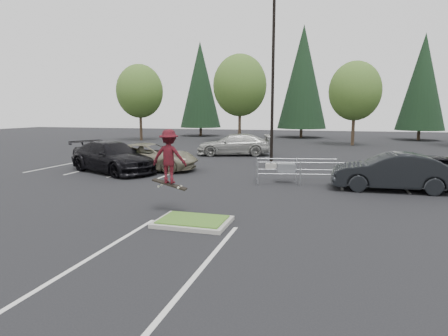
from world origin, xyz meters
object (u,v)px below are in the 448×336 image
(car_l_black, at_px, (111,157))
(decid_a, at_px, (140,93))
(decid_b, at_px, (240,87))
(skateboarder, at_px, (169,157))
(car_r_black, at_px, (424,170))
(decid_c, at_px, (355,93))
(conif_c, at_px, (423,82))
(car_l_tan, at_px, (150,157))
(light_pole, at_px, (273,92))
(conif_b, at_px, (303,77))
(car_r_charc, at_px, (391,172))
(cart_corral, at_px, (289,168))
(conif_a, at_px, (200,85))
(car_far_silver, at_px, (235,145))

(car_l_black, bearing_deg, decid_a, 48.78)
(decid_b, relative_size, skateboarder, 4.78)
(car_l_black, bearing_deg, car_r_black, -65.42)
(decid_c, bearing_deg, conif_c, 50.36)
(decid_c, xyz_separation_m, car_l_tan, (-12.19, -20.56, -4.47))
(decid_c, bearing_deg, light_pole, -107.11)
(light_pole, height_order, conif_b, conif_b)
(decid_b, bearing_deg, decid_c, -3.34)
(decid_c, relative_size, conif_b, 0.58)
(skateboarder, height_order, car_r_charc, skateboarder)
(conif_b, xyz_separation_m, skateboarder, (-1.20, -39.50, -5.94))
(light_pole, xyz_separation_m, car_r_charc, (6.00, -5.00, -3.74))
(decid_a, distance_m, car_l_black, 24.61)
(cart_corral, bearing_deg, car_l_tan, 155.56)
(light_pole, distance_m, car_l_black, 10.08)
(decid_b, relative_size, car_l_tan, 1.71)
(decid_b, distance_m, cart_corral, 24.98)
(decid_a, distance_m, skateboarder, 33.75)
(decid_c, height_order, cart_corral, decid_c)
(cart_corral, relative_size, skateboarder, 2.08)
(car_l_black, bearing_deg, skateboarder, -111.74)
(car_l_tan, distance_m, car_l_black, 2.18)
(conif_b, bearing_deg, car_l_tan, -101.23)
(skateboarder, bearing_deg, car_r_charc, -146.62)
(light_pole, relative_size, car_l_tan, 1.80)
(light_pole, height_order, decid_a, light_pole)
(decid_b, bearing_deg, car_l_black, -95.06)
(cart_corral, distance_m, car_l_black, 10.07)
(conif_a, relative_size, skateboarder, 6.44)
(conif_a, height_order, car_far_silver, conif_a)
(decid_b, bearing_deg, skateboarder, -80.75)
(decid_b, distance_m, conif_a, 12.43)
(car_l_black, bearing_deg, decid_c, -8.42)
(skateboarder, bearing_deg, conif_b, -96.29)
(car_r_black, height_order, car_far_silver, car_far_silver)
(decid_c, bearing_deg, car_r_charc, -88.72)
(conif_a, bearing_deg, decid_c, -26.96)
(conif_c, distance_m, car_far_silver, 28.26)
(conif_b, xyz_separation_m, conif_c, (14.00, -1.00, -1.00))
(decid_b, distance_m, car_l_tan, 21.90)
(skateboarder, height_order, car_l_tan, skateboarder)
(decid_b, distance_m, skateboarder, 30.21)
(decid_c, distance_m, car_l_black, 26.26)
(decid_a, xyz_separation_m, conif_c, (32.01, 9.47, 1.26))
(decid_c, height_order, car_r_charc, decid_c)
(car_l_tan, bearing_deg, decid_c, -34.02)
(decid_a, height_order, car_l_tan, decid_a)
(conif_a, relative_size, conif_b, 0.90)
(cart_corral, xyz_separation_m, car_r_charc, (4.44, -0.50, 0.11))
(car_l_tan, bearing_deg, conif_a, 10.89)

